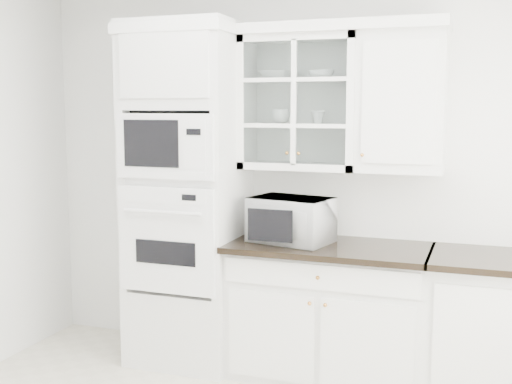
% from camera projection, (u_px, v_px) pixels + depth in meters
% --- Properties ---
extents(room_shell, '(4.00, 3.50, 2.70)m').
position_uv_depth(room_shell, '(233.00, 115.00, 3.29)').
color(room_shell, white).
rests_on(room_shell, ground).
extents(oven_column, '(0.76, 0.68, 2.40)m').
position_uv_depth(oven_column, '(187.00, 196.00, 4.54)').
color(oven_column, white).
rests_on(oven_column, ground).
extents(base_cabinet_run, '(1.32, 0.67, 0.92)m').
position_uv_depth(base_cabinet_run, '(329.00, 310.00, 4.32)').
color(base_cabinet_run, white).
rests_on(base_cabinet_run, ground).
extents(extra_base_cabinet, '(0.72, 0.67, 0.92)m').
position_uv_depth(extra_base_cabinet, '(486.00, 327.00, 3.98)').
color(extra_base_cabinet, white).
rests_on(extra_base_cabinet, ground).
extents(upper_cabinet_glass, '(0.80, 0.33, 0.90)m').
position_uv_depth(upper_cabinet_glass, '(301.00, 103.00, 4.35)').
color(upper_cabinet_glass, white).
rests_on(upper_cabinet_glass, room_shell).
extents(upper_cabinet_solid, '(0.55, 0.33, 0.90)m').
position_uv_depth(upper_cabinet_solid, '(402.00, 103.00, 4.12)').
color(upper_cabinet_solid, white).
rests_on(upper_cabinet_solid, room_shell).
extents(crown_molding, '(2.14, 0.38, 0.07)m').
position_uv_depth(crown_molding, '(285.00, 30.00, 4.30)').
color(crown_molding, white).
rests_on(crown_molding, room_shell).
extents(countertop_microwave, '(0.60, 0.53, 0.30)m').
position_uv_depth(countertop_microwave, '(292.00, 219.00, 4.32)').
color(countertop_microwave, white).
rests_on(countertop_microwave, base_cabinet_run).
extents(bowl_a, '(0.28, 0.28, 0.06)m').
position_uv_depth(bowl_a, '(278.00, 75.00, 4.39)').
color(bowl_a, white).
rests_on(bowl_a, upper_cabinet_glass).
extents(bowl_b, '(0.20, 0.20, 0.06)m').
position_uv_depth(bowl_b, '(321.00, 74.00, 4.26)').
color(bowl_b, white).
rests_on(bowl_b, upper_cabinet_glass).
extents(cup_a, '(0.12, 0.12, 0.10)m').
position_uv_depth(cup_a, '(281.00, 116.00, 4.41)').
color(cup_a, white).
rests_on(cup_a, upper_cabinet_glass).
extents(cup_b, '(0.12, 0.12, 0.09)m').
position_uv_depth(cup_b, '(318.00, 117.00, 4.33)').
color(cup_b, white).
rests_on(cup_b, upper_cabinet_glass).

